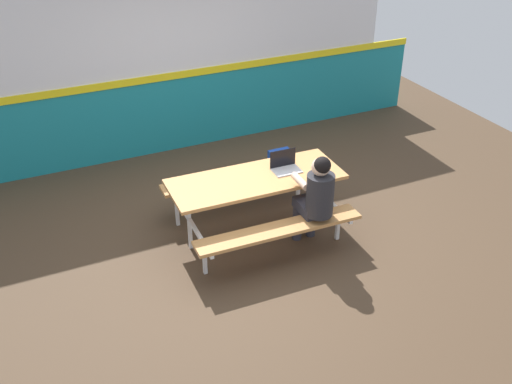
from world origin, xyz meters
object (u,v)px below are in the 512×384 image
Objects in this scene: picnic_table_main at (256,190)px; backpack_dark at (280,166)px; laptop_silver at (285,166)px; student_nearer at (316,195)px.

backpack_dark is (0.83, 1.01, -0.36)m from picnic_table_main.
backpack_dark is (0.44, 0.99, -0.57)m from laptop_silver.
student_nearer is 2.74× the size of backpack_dark.
backpack_dark is (0.37, 1.58, -0.49)m from student_nearer.
student_nearer reaches higher than picnic_table_main.
picnic_table_main is 1.66× the size of student_nearer.
student_nearer is (0.46, -0.57, 0.13)m from picnic_table_main.
picnic_table_main reaches higher than backpack_dark.
laptop_silver is (-0.07, 0.60, 0.08)m from student_nearer.
picnic_table_main is 1.36m from backpack_dark.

